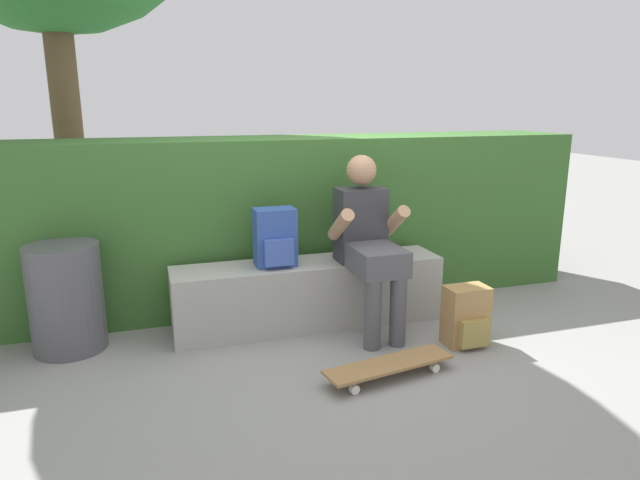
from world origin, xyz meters
TOP-DOWN VIEW (x-y plane):
  - ground_plane at (0.00, 0.00)m, footprint 24.00×24.00m
  - bench_main at (0.00, 0.27)m, footprint 1.93×0.40m
  - person_skater at (0.36, 0.06)m, footprint 0.49×0.62m
  - skateboard_near_person at (0.21, -0.64)m, footprint 0.82×0.33m
  - backpack_on_bench at (-0.24, 0.26)m, footprint 0.28×0.23m
  - backpack_on_ground at (0.89, -0.38)m, footprint 0.28×0.23m
  - hedge_row at (-0.38, 0.89)m, footprint 5.60×0.70m
  - trash_bin at (-1.61, 0.35)m, footprint 0.46×0.46m

SIDE VIEW (x-z plane):
  - ground_plane at x=0.00m, z-range 0.00..0.00m
  - skateboard_near_person at x=0.21m, z-range 0.03..0.12m
  - backpack_on_ground at x=0.89m, z-range -0.01..0.39m
  - bench_main at x=0.00m, z-range 0.00..0.47m
  - trash_bin at x=-1.61m, z-range 0.00..0.70m
  - hedge_row at x=-0.38m, z-range 0.00..1.31m
  - backpack_on_bench at x=-0.24m, z-range 0.46..0.86m
  - person_skater at x=0.36m, z-range 0.06..1.28m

